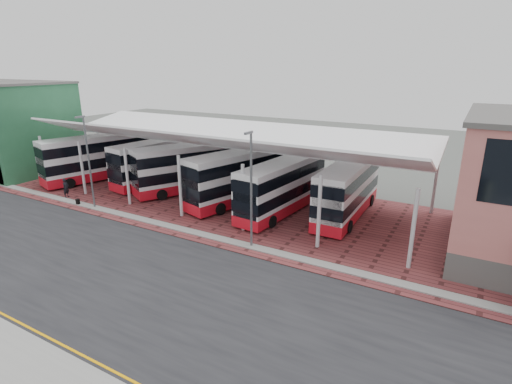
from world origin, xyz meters
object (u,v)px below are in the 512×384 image
bus_3 (241,177)px  bus_5 (348,190)px  pedestrian (66,188)px  bus_4 (282,187)px  bus_0 (98,158)px  bus_1 (160,162)px  bus_2 (191,168)px

bus_3 → bus_5: (9.46, 1.24, -0.12)m
bus_5 → pedestrian: bus_5 is taller
bus_4 → pedestrian: bus_4 is taller
bus_4 → bus_5: bearing=25.7°
bus_3 → pedestrian: bus_3 is taller
bus_0 → bus_4: (21.90, 0.65, -0.18)m
bus_1 → bus_4: 15.31m
bus_4 → bus_5: 5.40m
bus_2 → pedestrian: size_ratio=6.04×
bus_1 → bus_0: bearing=-152.8°
bus_0 → bus_2: bus_0 is taller
bus_2 → bus_3: bearing=24.0°
bus_3 → bus_5: 9.54m
bus_3 → pedestrian: (-15.04, -7.17, -1.42)m
bus_3 → bus_4: bus_3 is taller
bus_3 → bus_4: 4.43m
bus_2 → pedestrian: bus_2 is taller
bus_2 → bus_0: bearing=-143.9°
bus_2 → bus_1: bearing=-160.5°
bus_2 → bus_5: bearing=30.9°
bus_5 → bus_3: bearing=-173.5°
bus_2 → pedestrian: bearing=-111.9°
bus_0 → bus_4: 21.91m
bus_1 → bus_2: 4.77m
bus_2 → bus_5: size_ratio=1.03×
bus_4 → pedestrian: bearing=-155.6°
bus_0 → bus_2: 11.52m
bus_2 → bus_4: size_ratio=1.02×
bus_3 → pedestrian: 16.72m
bus_1 → bus_2: (4.72, -0.69, 0.06)m
bus_2 → bus_5: bus_2 is taller
bus_3 → pedestrian: size_ratio=6.35×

